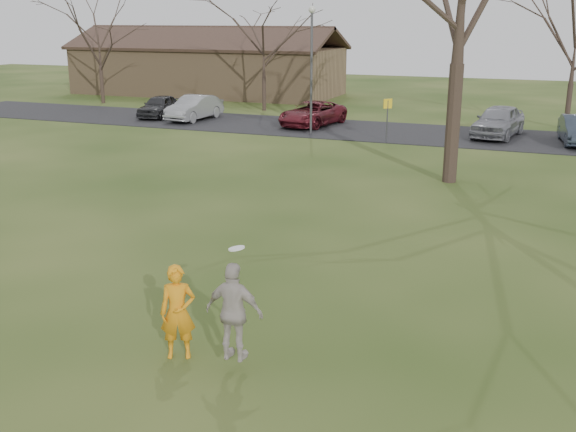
# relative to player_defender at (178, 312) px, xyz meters

# --- Properties ---
(ground) EXTENTS (120.00, 120.00, 0.00)m
(ground) POSITION_rel_player_defender_xyz_m (0.44, 0.12, -0.85)
(ground) COLOR #1E380F
(ground) RESTS_ON ground
(parking_strip) EXTENTS (62.00, 6.50, 0.04)m
(parking_strip) POSITION_rel_player_defender_xyz_m (0.44, 25.12, -0.83)
(parking_strip) COLOR black
(parking_strip) RESTS_ON ground
(player_defender) EXTENTS (0.73, 0.63, 1.70)m
(player_defender) POSITION_rel_player_defender_xyz_m (0.00, 0.00, 0.00)
(player_defender) COLOR orange
(player_defender) RESTS_ON ground
(car_0) EXTENTS (1.93, 3.93, 1.29)m
(car_0) POSITION_rel_player_defender_xyz_m (-16.07, 25.41, -0.16)
(car_0) COLOR #28282A
(car_0) RESTS_ON parking_strip
(car_1) EXTENTS (1.77, 4.33, 1.40)m
(car_1) POSITION_rel_player_defender_xyz_m (-13.57, 25.11, -0.11)
(car_1) COLOR gray
(car_1) RESTS_ON parking_strip
(car_2) EXTENTS (2.97, 4.99, 1.30)m
(car_2) POSITION_rel_player_defender_xyz_m (-6.52, 25.61, -0.16)
(car_2) COLOR maroon
(car_2) RESTS_ON parking_strip
(car_4) EXTENTS (2.59, 4.82, 1.56)m
(car_4) POSITION_rel_player_defender_xyz_m (3.24, 25.55, -0.03)
(car_4) COLOR gray
(car_4) RESTS_ON parking_strip
(catching_play) EXTENTS (1.01, 0.53, 1.94)m
(catching_play) POSITION_rel_player_defender_xyz_m (1.16, -0.14, 0.25)
(catching_play) COLOR #B3A8A0
(catching_play) RESTS_ON ground
(building) EXTENTS (20.60, 8.50, 5.14)m
(building) POSITION_rel_player_defender_xyz_m (-19.56, 38.12, 1.08)
(building) COLOR #8C6D4C
(building) RESTS_ON ground
(lamp_post) EXTENTS (0.34, 0.34, 6.27)m
(lamp_post) POSITION_rel_player_defender_xyz_m (-5.56, 22.62, 3.12)
(lamp_post) COLOR #47474C
(lamp_post) RESTS_ON ground
(sign_yellow) EXTENTS (0.35, 0.35, 2.08)m
(sign_yellow) POSITION_rel_player_defender_xyz_m (-1.56, 22.12, 0.60)
(sign_yellow) COLOR #47474C
(sign_yellow) RESTS_ON ground
(small_tree_row) EXTENTS (55.00, 5.90, 8.50)m
(small_tree_row) POSITION_rel_player_defender_xyz_m (4.82, 30.18, 3.05)
(small_tree_row) COLOR #352821
(small_tree_row) RESTS_ON ground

